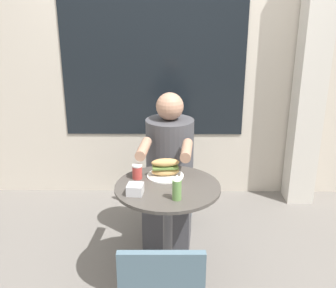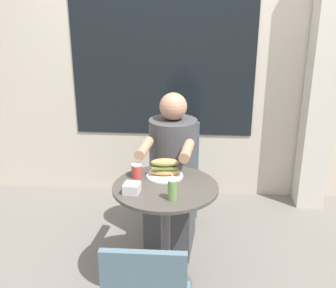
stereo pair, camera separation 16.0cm
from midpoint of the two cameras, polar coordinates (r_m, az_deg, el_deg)
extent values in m
plane|color=slate|center=(2.79, 1.42, -19.89)|extent=(8.00, 8.00, 0.00)
cube|color=beige|center=(3.63, 2.94, 13.65)|extent=(8.00, 0.08, 2.80)
cube|color=black|center=(3.59, 0.55, 13.64)|extent=(1.66, 0.01, 1.59)
cube|color=beige|center=(3.65, 22.77, 9.05)|extent=(0.24, 0.24, 2.40)
cylinder|color=#47423D|center=(2.39, 1.56, -6.30)|extent=(0.64, 0.64, 0.02)
cylinder|color=#515156|center=(2.57, 1.49, -13.55)|extent=(0.06, 0.06, 0.70)
cylinder|color=#515156|center=(2.79, 1.42, -19.75)|extent=(0.35, 0.35, 0.02)
cube|color=slate|center=(3.21, 2.41, -4.98)|extent=(0.41, 0.41, 0.02)
cube|color=slate|center=(3.29, 2.86, -0.24)|extent=(0.35, 0.06, 0.42)
cylinder|color=slate|center=(3.15, 4.97, -10.13)|extent=(0.03, 0.03, 0.43)
cylinder|color=slate|center=(3.19, -1.02, -9.67)|extent=(0.03, 0.03, 0.43)
cylinder|color=slate|center=(3.44, 5.47, -7.43)|extent=(0.03, 0.03, 0.43)
cylinder|color=slate|center=(3.48, 0.00, -7.05)|extent=(0.03, 0.03, 0.43)
cube|color=#424247|center=(3.06, 2.02, -10.87)|extent=(0.37, 0.47, 0.45)
cylinder|color=#424247|center=(2.90, 2.32, -1.69)|extent=(0.35, 0.35, 0.55)
sphere|color=tan|center=(2.79, 2.42, 5.45)|extent=(0.20, 0.20, 0.20)
cylinder|color=tan|center=(2.53, 4.57, -0.99)|extent=(0.09, 0.29, 0.07)
cylinder|color=tan|center=(2.57, -1.67, -0.62)|extent=(0.09, 0.29, 0.07)
cylinder|color=white|center=(2.51, 1.36, -4.63)|extent=(0.24, 0.24, 0.01)
ellipsoid|color=tan|center=(2.50, 1.37, -4.02)|extent=(0.18, 0.09, 0.05)
cube|color=olive|center=(2.49, 1.37, -3.37)|extent=(0.17, 0.09, 0.01)
ellipsoid|color=tan|center=(2.48, 1.38, -2.72)|extent=(0.18, 0.09, 0.05)
cylinder|color=#B73D38|center=(2.48, -2.75, -4.03)|extent=(0.06, 0.06, 0.08)
cylinder|color=white|center=(2.46, -2.76, -3.04)|extent=(0.06, 0.06, 0.01)
cube|color=silver|center=(2.29, -3.26, -6.45)|extent=(0.10, 0.10, 0.06)
cylinder|color=#66934C|center=(2.20, 2.73, -6.71)|extent=(0.05, 0.05, 0.12)
cone|color=white|center=(2.17, 2.76, -4.90)|extent=(0.05, 0.05, 0.03)
camera|label=1|loc=(0.08, -88.16, 0.66)|focal=42.00mm
camera|label=2|loc=(0.08, 91.84, -0.66)|focal=42.00mm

